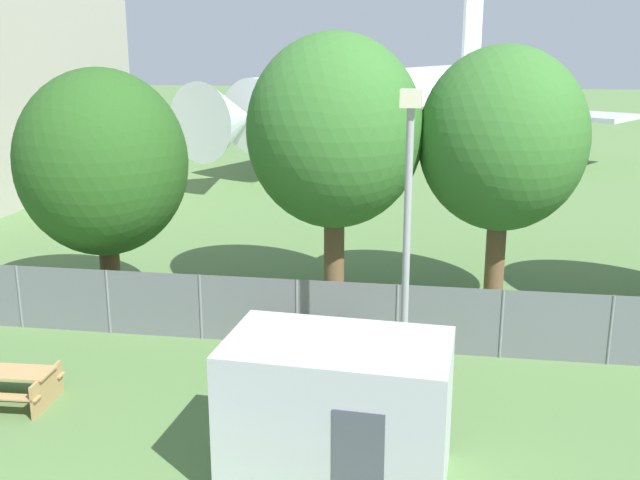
% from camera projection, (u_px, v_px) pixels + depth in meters
% --- Properties ---
extents(perimeter_fence, '(56.07, 0.07, 1.75)m').
position_uv_depth(perimeter_fence, '(201.00, 307.00, 19.42)').
color(perimeter_fence, slate).
rests_on(perimeter_fence, ground).
extents(airplane, '(30.37, 37.65, 11.70)m').
position_uv_depth(airplane, '(392.00, 99.00, 52.28)').
color(airplane, silver).
rests_on(airplane, ground).
extents(portable_cabin, '(4.00, 2.55, 2.61)m').
position_uv_depth(portable_cabin, '(337.00, 411.00, 13.08)').
color(portable_cabin, silver).
rests_on(portable_cabin, ground).
extents(picnic_bench_near_cabin, '(1.95, 1.49, 0.76)m').
position_uv_depth(picnic_bench_near_cabin, '(9.00, 383.00, 16.02)').
color(picnic_bench_near_cabin, tan).
rests_on(picnic_bench_near_cabin, ground).
extents(picnic_bench_open_grass, '(2.00, 1.67, 0.76)m').
position_uv_depth(picnic_bench_open_grass, '(299.00, 354.00, 17.50)').
color(picnic_bench_open_grass, tan).
rests_on(picnic_bench_open_grass, ground).
extents(tree_near_hangar, '(4.75, 4.75, 6.89)m').
position_uv_depth(tree_near_hangar, '(102.00, 163.00, 20.85)').
color(tree_near_hangar, brown).
rests_on(tree_near_hangar, ground).
extents(tree_behind_benches, '(4.71, 4.71, 7.50)m').
position_uv_depth(tree_behind_benches, '(502.00, 140.00, 20.91)').
color(tree_behind_benches, brown).
rests_on(tree_behind_benches, ground).
extents(tree_far_right, '(5.04, 5.04, 7.85)m').
position_uv_depth(tree_far_right, '(335.00, 132.00, 21.26)').
color(tree_far_right, brown).
rests_on(tree_far_right, ground).
extents(light_mast, '(0.44, 0.44, 6.63)m').
position_uv_depth(light_mast, '(408.00, 210.00, 15.63)').
color(light_mast, '#99999E').
rests_on(light_mast, ground).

